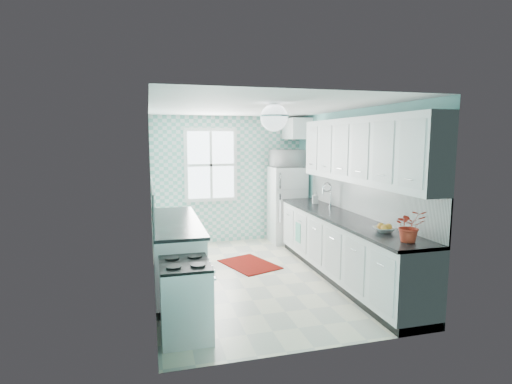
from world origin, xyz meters
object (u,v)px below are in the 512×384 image
object	(u,v)px
stove	(186,298)
potted_plant	(410,226)
fruit_bowl	(384,230)
fridge	(287,205)
ceiling_light	(274,117)
microwave	(287,158)
sink	(322,208)

from	to	relation	value
stove	potted_plant	world-z (taller)	potted_plant
stove	fruit_bowl	distance (m)	2.47
fridge	fruit_bowl	xyz separation A→B (m)	(0.09, -3.26, 0.22)
ceiling_light	microwave	world-z (taller)	ceiling_light
sink	fruit_bowl	world-z (taller)	sink
ceiling_light	fridge	xyz separation A→B (m)	(1.11, 2.62, -1.57)
microwave	fruit_bowl	bearing A→B (deg)	90.79
fridge	fruit_bowl	bearing A→B (deg)	-89.45
sink	fruit_bowl	bearing A→B (deg)	-90.64
stove	sink	distance (m)	3.12
fruit_bowl	microwave	xyz separation A→B (m)	(-0.09, 3.26, 0.70)
stove	sink	bearing A→B (deg)	34.78
fruit_bowl	ceiling_light	bearing A→B (deg)	151.84
ceiling_light	fridge	world-z (taller)	ceiling_light
potted_plant	microwave	world-z (taller)	microwave
fridge	sink	world-z (taller)	fridge
fridge	potted_plant	distance (m)	3.76
ceiling_light	microwave	size ratio (longest dim) A/B	0.57
fruit_bowl	stove	bearing A→B (deg)	-177.33
ceiling_light	potted_plant	distance (m)	2.04
ceiling_light	fruit_bowl	distance (m)	1.92
ceiling_light	sink	size ratio (longest dim) A/B	0.66
ceiling_light	stove	xyz separation A→B (m)	(-1.20, -0.75, -1.91)
fridge	microwave	xyz separation A→B (m)	(0.00, 0.00, 0.92)
fridge	fruit_bowl	size ratio (longest dim) A/B	6.13
potted_plant	microwave	size ratio (longest dim) A/B	0.59
fridge	sink	bearing A→B (deg)	-87.31
stove	fruit_bowl	bearing A→B (deg)	-1.16
ceiling_light	stove	distance (m)	2.38
ceiling_light	stove	size ratio (longest dim) A/B	0.45
sink	microwave	distance (m)	1.64
microwave	fridge	bearing A→B (deg)	53.76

